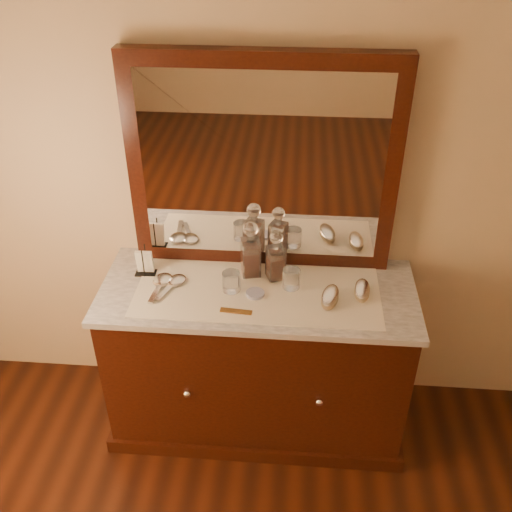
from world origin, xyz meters
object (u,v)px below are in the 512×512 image
mirror_frame (262,166)px  brush_far (362,290)px  napkin_rack (145,263)px  decanter_left (251,254)px  hand_mirror_inner (174,283)px  decanter_right (276,260)px  pin_dish (255,293)px  brush_near (330,297)px  dresser_cabinet (258,360)px  hand_mirror_outer (161,282)px  comb (236,311)px

mirror_frame → brush_far: 0.71m
napkin_rack → decanter_left: bearing=4.2°
hand_mirror_inner → decanter_right: bearing=11.4°
pin_dish → brush_near: (0.33, -0.02, 0.02)m
dresser_cabinet → hand_mirror_inner: bearing=179.4°
mirror_frame → napkin_rack: bearing=-163.2°
dresser_cabinet → decanter_left: size_ratio=5.02×
decanter_right → decanter_left: bearing=169.2°
mirror_frame → hand_mirror_outer: 0.70m
pin_dish → decanter_left: bearing=101.8°
pin_dish → hand_mirror_inner: (-0.38, 0.05, 0.00)m
dresser_cabinet → hand_mirror_outer: bearing=179.8°
decanter_left → brush_near: (0.37, -0.18, -0.08)m
mirror_frame → pin_dish: (-0.01, -0.29, -0.49)m
decanter_right → hand_mirror_outer: decanter_right is taller
mirror_frame → brush_near: size_ratio=6.81×
napkin_rack → decanter_left: 0.50m
hand_mirror_outer → pin_dish: bearing=-6.1°
napkin_rack → brush_near: 0.87m
dresser_cabinet → brush_near: 0.57m
mirror_frame → brush_far: (0.47, -0.25, -0.47)m
mirror_frame → pin_dish: size_ratio=14.35×
decanter_right → hand_mirror_inner: 0.48m
pin_dish → brush_far: 0.48m
pin_dish → comb: (-0.07, -0.13, -0.00)m
napkin_rack → decanter_left: size_ratio=0.52×
dresser_cabinet → decanter_right: (0.07, 0.10, 0.54)m
pin_dish → brush_near: bearing=-3.2°
napkin_rack → brush_far: size_ratio=0.90×
mirror_frame → hand_mirror_inner: mirror_frame is taller
napkin_rack → brush_far: bearing=-4.8°
dresser_cabinet → hand_mirror_outer: (-0.44, 0.00, 0.45)m
dresser_cabinet → hand_mirror_inner: size_ratio=6.32×
dresser_cabinet → decanter_left: 0.57m
napkin_rack → decanter_left: (0.49, 0.04, 0.05)m
pin_dish → hand_mirror_inner: 0.38m
dresser_cabinet → pin_dish: (-0.01, -0.05, 0.45)m
hand_mirror_outer → hand_mirror_inner: 0.06m
decanter_left → brush_near: size_ratio=1.58×
decanter_left → decanter_right: size_ratio=1.11×
mirror_frame → hand_mirror_outer: (-0.44, -0.24, -0.49)m
decanter_left → brush_far: size_ratio=1.73×
mirror_frame → decanter_right: mirror_frame is taller
decanter_left → decanter_right: (0.12, -0.02, -0.01)m
brush_far → hand_mirror_outer: brush_far is taller
decanter_left → hand_mirror_inner: size_ratio=1.26×
mirror_frame → napkin_rack: mirror_frame is taller
decanter_right → brush_near: 0.31m
mirror_frame → decanter_right: (0.07, -0.15, -0.40)m
hand_mirror_outer → hand_mirror_inner: hand_mirror_outer is taller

